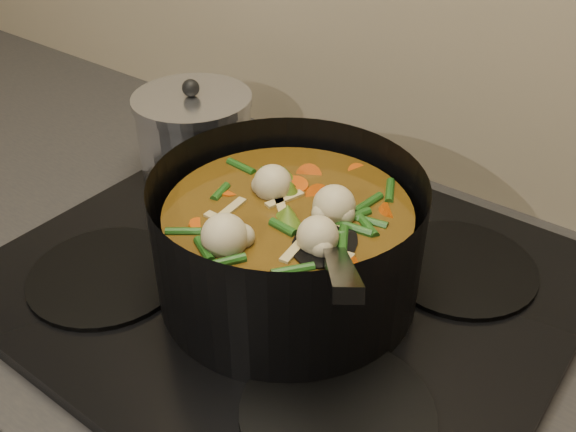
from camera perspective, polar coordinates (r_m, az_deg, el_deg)
The scene contains 3 objects.
stovetop at distance 0.76m, azimuth -0.33°, elevation -5.57°, with size 0.62×0.54×0.03m.
stockpot at distance 0.69m, azimuth 0.01°, elevation -2.28°, with size 0.38×0.38×0.21m.
saucepan at distance 0.93m, azimuth -8.28°, elevation 7.38°, with size 0.17×0.17×0.14m.
Camera 1 is at (0.35, 1.47, 1.41)m, focal length 40.00 mm.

